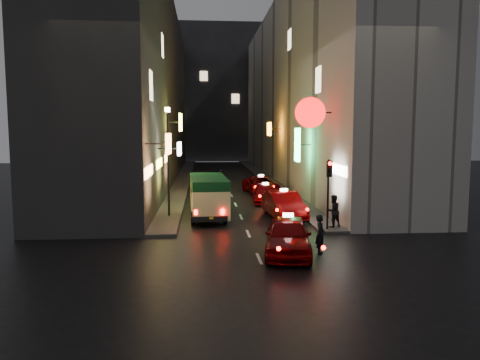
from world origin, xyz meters
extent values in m
plane|color=black|center=(0.00, 0.00, 0.00)|extent=(120.00, 120.00, 0.00)
cube|color=#33312E|center=(-8.00, 34.00, 9.00)|extent=(6.00, 52.00, 18.00)
cube|color=#FFA159|center=(-3.88, 9.00, 4.44)|extent=(0.18, 1.55, 0.99)
cube|color=white|center=(-3.67, 15.29, 3.94)|extent=(0.18, 1.96, 0.81)
cube|color=#FFED3F|center=(-3.90, 22.21, 5.67)|extent=(0.18, 1.50, 1.36)
cube|color=#FFA159|center=(-4.98, 9.95, 3.00)|extent=(0.10, 3.21, 0.55)
cube|color=#FFED3F|center=(-4.98, 15.72, 3.00)|extent=(0.10, 3.10, 0.55)
cube|color=#FFA159|center=(-4.98, 21.45, 3.00)|extent=(0.10, 2.69, 0.55)
cube|color=#FFE5B2|center=(-4.99, 12.00, 7.50)|extent=(0.06, 1.30, 1.60)
cube|color=#FFE5B2|center=(-4.99, 20.00, 11.00)|extent=(0.06, 1.30, 1.60)
cube|color=#AAA59C|center=(8.00, 34.00, 9.00)|extent=(6.00, 52.00, 18.00)
cylinder|color=#F20A0A|center=(3.80, 11.90, 6.07)|extent=(1.71, 0.18, 1.71)
cube|color=#32FF73|center=(4.09, 16.80, 4.11)|extent=(0.18, 1.11, 2.23)
cube|color=orange|center=(3.87, 28.64, 5.17)|extent=(0.18, 1.56, 1.22)
cube|color=white|center=(4.98, 10.14, 3.00)|extent=(0.10, 2.82, 0.55)
cube|color=#FFE5B2|center=(4.99, 15.00, 8.20)|extent=(0.06, 1.30, 1.60)
cube|color=#FFE5B2|center=(4.99, 25.00, 12.50)|extent=(0.06, 1.30, 1.60)
cube|color=#37373C|center=(0.00, 66.00, 11.00)|extent=(30.00, 10.00, 22.00)
cube|color=#454340|center=(-4.25, 34.00, 0.07)|extent=(1.50, 52.00, 0.15)
cube|color=#454340|center=(4.25, 34.00, 0.07)|extent=(1.50, 52.00, 0.15)
cube|color=#F6F099|center=(-1.90, 12.69, 1.38)|extent=(2.23, 5.67, 2.05)
cube|color=#0B3B19|center=(-1.90, 12.69, 2.17)|extent=(2.25, 5.69, 0.51)
cube|color=black|center=(-1.90, 12.97, 1.58)|extent=(2.15, 3.44, 0.47)
cube|color=black|center=(-1.90, 9.95, 0.49)|extent=(1.92, 0.27, 0.28)
cube|color=#FF0A05|center=(-2.60, 9.88, 0.87)|extent=(0.17, 0.06, 0.26)
cube|color=#FF0A05|center=(-1.21, 9.88, 0.87)|extent=(0.17, 0.06, 0.26)
cylinder|color=black|center=(-2.76, 14.47, 0.35)|extent=(0.20, 0.71, 0.71)
cylinder|color=black|center=(-1.05, 10.90, 0.35)|extent=(0.20, 0.71, 0.71)
imported|color=#6A0204|center=(1.25, 4.54, 0.91)|extent=(3.26, 6.02, 1.82)
cube|color=white|center=(1.25, 4.54, 1.91)|extent=(0.44, 0.25, 0.16)
sphere|color=#FF0A05|center=(0.45, 1.94, 0.94)|extent=(0.16, 0.16, 0.16)
sphere|color=#FF0A05|center=(2.06, 1.94, 0.94)|extent=(0.16, 0.16, 0.16)
imported|color=#6A0204|center=(2.45, 12.45, 0.91)|extent=(2.89, 5.92, 1.82)
cube|color=white|center=(2.45, 12.45, 1.91)|extent=(0.44, 0.22, 0.16)
sphere|color=#FF0A05|center=(1.64, 9.85, 0.94)|extent=(0.16, 0.16, 0.16)
sphere|color=#FF0A05|center=(3.26, 9.85, 0.94)|extent=(0.16, 0.16, 0.16)
imported|color=#6A0204|center=(2.16, 18.34, 0.73)|extent=(2.24, 4.73, 1.46)
cube|color=white|center=(2.16, 18.34, 1.55)|extent=(0.43, 0.21, 0.16)
sphere|color=#FF0A05|center=(1.52, 16.25, 0.75)|extent=(0.16, 0.16, 0.16)
sphere|color=#FF0A05|center=(2.81, 16.25, 0.75)|extent=(0.16, 0.16, 0.16)
imported|color=#6A0204|center=(2.44, 23.14, 0.79)|extent=(2.63, 5.16, 1.57)
cube|color=white|center=(2.44, 23.14, 1.66)|extent=(0.44, 0.23, 0.16)
sphere|color=#FF0A05|center=(1.74, 20.89, 0.81)|extent=(0.16, 0.16, 0.16)
sphere|color=#FF0A05|center=(3.13, 20.89, 0.81)|extent=(0.16, 0.16, 0.16)
imported|color=black|center=(2.59, 4.48, 0.94)|extent=(0.57, 0.71, 1.87)
imported|color=black|center=(4.42, 9.08, 1.09)|extent=(0.82, 0.68, 1.88)
cylinder|color=black|center=(4.00, 8.60, 1.90)|extent=(0.10, 0.10, 3.50)
cube|color=black|center=(4.00, 8.42, 3.20)|extent=(0.26, 0.18, 0.80)
sphere|color=#FF0A05|center=(4.00, 8.31, 3.47)|extent=(0.18, 0.18, 0.18)
sphere|color=black|center=(4.00, 8.31, 3.20)|extent=(0.17, 0.17, 0.17)
sphere|color=black|center=(4.00, 8.31, 2.93)|extent=(0.17, 0.17, 0.17)
cylinder|color=black|center=(-4.20, 13.00, 3.15)|extent=(0.12, 0.12, 6.00)
cylinder|color=#FFE5BF|center=(-4.20, 13.00, 6.25)|extent=(0.28, 0.28, 0.25)
camera|label=1|loc=(-2.19, -14.07, 5.13)|focal=35.00mm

